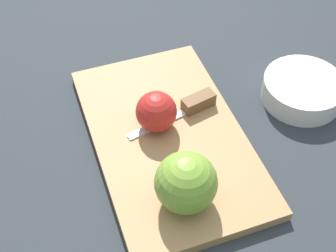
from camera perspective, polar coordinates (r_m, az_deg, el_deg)
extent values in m
plane|color=#282D33|center=(0.75, 0.00, -1.95)|extent=(4.00, 4.00, 0.00)
cube|color=#A37A4C|center=(0.75, 0.00, -1.49)|extent=(0.41, 0.28, 0.02)
sphere|color=olive|center=(0.63, 2.20, -6.90)|extent=(0.09, 0.09, 0.09)
cylinder|color=beige|center=(0.63, 2.83, -7.18)|extent=(0.05, 0.07, 0.08)
sphere|color=red|center=(0.73, -1.44, 1.76)|extent=(0.07, 0.07, 0.07)
cylinder|color=beige|center=(0.73, -1.02, 1.92)|extent=(0.06, 0.00, 0.06)
cube|color=silver|center=(0.75, -1.36, 0.15)|extent=(0.02, 0.10, 0.00)
cube|color=brown|center=(0.77, 3.73, 2.96)|extent=(0.03, 0.06, 0.02)
cylinder|color=silver|center=(0.84, 16.08, 4.26)|extent=(0.14, 0.14, 0.04)
torus|color=silver|center=(0.83, 16.32, 5.06)|extent=(0.14, 0.14, 0.01)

